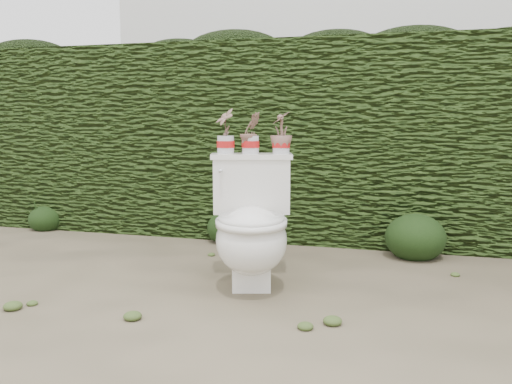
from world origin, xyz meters
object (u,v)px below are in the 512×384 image
(toilet, at_px, (251,228))
(potted_plant_right, at_px, (281,134))
(potted_plant_left, at_px, (226,132))
(potted_plant_center, at_px, (250,134))

(toilet, relative_size, potted_plant_right, 3.21)
(potted_plant_left, xyz_separation_m, potted_plant_right, (0.33, 0.09, -0.01))
(toilet, relative_size, potted_plant_left, 2.94)
(toilet, distance_m, potted_plant_center, 0.59)
(toilet, xyz_separation_m, potted_plant_left, (-0.22, 0.19, 0.55))
(toilet, height_order, potted_plant_left, potted_plant_left)
(potted_plant_left, bearing_deg, potted_plant_right, 59.95)
(toilet, bearing_deg, potted_plant_right, 52.66)
(potted_plant_center, height_order, potted_plant_right, same)
(toilet, xyz_separation_m, potted_plant_center, (-0.07, 0.23, 0.54))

